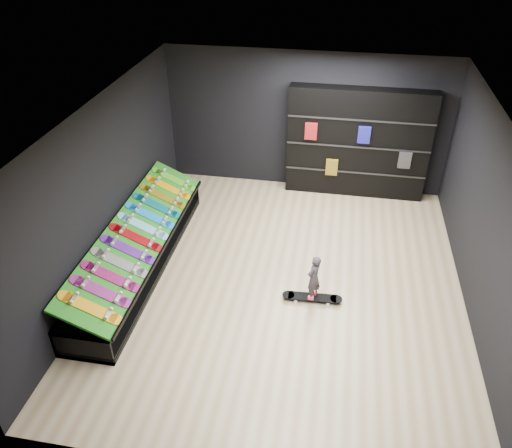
% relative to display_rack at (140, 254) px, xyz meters
% --- Properties ---
extents(floor, '(6.00, 7.00, 0.01)m').
position_rel_display_rack_xyz_m(floor, '(2.55, 0.00, -0.25)').
color(floor, tan).
rests_on(floor, ground).
extents(ceiling, '(6.00, 7.00, 0.01)m').
position_rel_display_rack_xyz_m(ceiling, '(2.55, 0.00, 2.75)').
color(ceiling, white).
rests_on(ceiling, ground).
extents(wall_back, '(6.00, 0.02, 3.00)m').
position_rel_display_rack_xyz_m(wall_back, '(2.55, 3.50, 1.25)').
color(wall_back, black).
rests_on(wall_back, ground).
extents(wall_front, '(6.00, 0.02, 3.00)m').
position_rel_display_rack_xyz_m(wall_front, '(2.55, -3.50, 1.25)').
color(wall_front, black).
rests_on(wall_front, ground).
extents(wall_left, '(0.02, 7.00, 3.00)m').
position_rel_display_rack_xyz_m(wall_left, '(-0.45, 0.00, 1.25)').
color(wall_left, black).
rests_on(wall_left, ground).
extents(wall_right, '(0.02, 7.00, 3.00)m').
position_rel_display_rack_xyz_m(wall_right, '(5.55, 0.00, 1.25)').
color(wall_right, black).
rests_on(wall_right, ground).
extents(display_rack, '(0.90, 4.50, 0.50)m').
position_rel_display_rack_xyz_m(display_rack, '(0.00, 0.00, 0.00)').
color(display_rack, black).
rests_on(display_rack, ground).
extents(turf_ramp, '(0.92, 4.50, 0.46)m').
position_rel_display_rack_xyz_m(turf_ramp, '(0.05, 0.00, 0.46)').
color(turf_ramp, '#16640F').
rests_on(turf_ramp, display_rack).
extents(back_shelving, '(2.94, 0.34, 2.36)m').
position_rel_display_rack_xyz_m(back_shelving, '(3.67, 3.32, 0.93)').
color(back_shelving, black).
rests_on(back_shelving, ground).
extents(floor_skateboard, '(0.99, 0.27, 0.09)m').
position_rel_display_rack_xyz_m(floor_skateboard, '(3.09, -0.40, -0.20)').
color(floor_skateboard, black).
rests_on(floor_skateboard, ground).
extents(child, '(0.20, 0.22, 0.48)m').
position_rel_display_rack_xyz_m(child, '(3.09, -0.40, 0.08)').
color(child, black).
rests_on(child, floor_skateboard).
extents(display_board_0, '(0.93, 0.22, 0.50)m').
position_rel_display_rack_xyz_m(display_board_0, '(0.06, -1.90, 0.49)').
color(display_board_0, orange).
rests_on(display_board_0, turf_ramp).
extents(display_board_1, '(0.93, 0.22, 0.50)m').
position_rel_display_rack_xyz_m(display_board_1, '(0.06, -1.55, 0.49)').
color(display_board_1, '#2626BF').
rests_on(display_board_1, turf_ramp).
extents(display_board_2, '(0.93, 0.22, 0.50)m').
position_rel_display_rack_xyz_m(display_board_2, '(0.06, -1.21, 0.49)').
color(display_board_2, '#E5198C').
rests_on(display_board_2, turf_ramp).
extents(display_board_3, '(0.93, 0.22, 0.50)m').
position_rel_display_rack_xyz_m(display_board_3, '(0.06, -0.86, 0.49)').
color(display_board_3, black).
rests_on(display_board_3, turf_ramp).
extents(display_board_4, '(0.93, 0.22, 0.50)m').
position_rel_display_rack_xyz_m(display_board_4, '(0.06, -0.52, 0.49)').
color(display_board_4, purple).
rests_on(display_board_4, turf_ramp).
extents(display_board_5, '(0.93, 0.22, 0.50)m').
position_rel_display_rack_xyz_m(display_board_5, '(0.06, -0.17, 0.49)').
color(display_board_5, red).
rests_on(display_board_5, turf_ramp).
extents(display_board_6, '(0.93, 0.22, 0.50)m').
position_rel_display_rack_xyz_m(display_board_6, '(0.06, 0.17, 0.49)').
color(display_board_6, '#0CB2E5').
rests_on(display_board_6, turf_ramp).
extents(display_board_7, '(0.93, 0.22, 0.50)m').
position_rel_display_rack_xyz_m(display_board_7, '(0.06, 0.52, 0.49)').
color(display_board_7, blue).
rests_on(display_board_7, turf_ramp).
extents(display_board_8, '(0.93, 0.22, 0.50)m').
position_rel_display_rack_xyz_m(display_board_8, '(0.06, 0.86, 0.49)').
color(display_board_8, '#0C8C99').
rests_on(display_board_8, turf_ramp).
extents(display_board_9, '(0.93, 0.22, 0.50)m').
position_rel_display_rack_xyz_m(display_board_9, '(0.06, 1.21, 0.49)').
color(display_board_9, yellow).
rests_on(display_board_9, turf_ramp).
extents(display_board_10, '(0.93, 0.22, 0.50)m').
position_rel_display_rack_xyz_m(display_board_10, '(0.06, 1.55, 0.49)').
color(display_board_10, yellow).
rests_on(display_board_10, turf_ramp).
extents(display_board_11, '(0.93, 0.22, 0.50)m').
position_rel_display_rack_xyz_m(display_board_11, '(0.06, 1.90, 0.49)').
color(display_board_11, green).
rests_on(display_board_11, turf_ramp).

